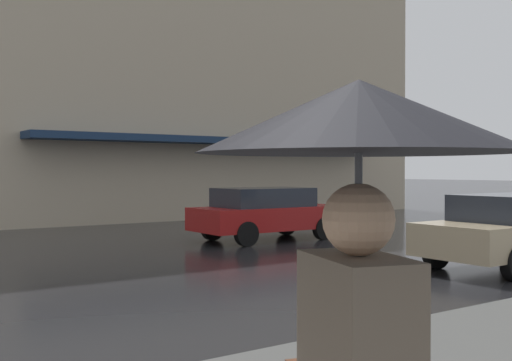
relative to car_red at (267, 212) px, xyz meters
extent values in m
cube|color=tan|center=(16.38, -2.74, 8.96)|extent=(18.75, 21.13, 19.43)
cube|color=#192D4C|center=(6.40, -2.74, 2.24)|extent=(1.20, 14.79, 0.24)
cube|color=maroon|center=(0.00, -0.04, -0.15)|extent=(1.75, 4.10, 0.60)
cube|color=#232833|center=(0.00, 0.11, 0.40)|extent=(1.54, 2.46, 0.50)
cylinder|color=black|center=(0.83, -1.29, -0.45)|extent=(0.20, 0.62, 0.62)
cylinder|color=black|center=(-0.83, -1.29, -0.45)|extent=(0.20, 0.62, 0.62)
cylinder|color=black|center=(0.83, 1.21, -0.45)|extent=(0.20, 0.62, 0.62)
cylinder|color=black|center=(-0.83, 1.21, -0.45)|extent=(0.20, 0.62, 0.62)
cylinder|color=black|center=(-5.67, 0.08, -0.45)|extent=(0.20, 0.62, 0.62)
cylinder|color=black|center=(-5.67, -2.42, -0.45)|extent=(0.20, 0.62, 0.62)
cube|color=#6B5B4C|center=(-11.96, 8.25, 0.55)|extent=(0.45, 0.35, 0.60)
sphere|color=tan|center=(-11.96, 8.25, 0.96)|extent=(0.22, 0.22, 0.22)
cone|color=black|center=(-11.96, 8.25, 1.28)|extent=(0.99, 0.99, 0.22)
cylinder|color=#4C4C51|center=(-11.96, 8.25, 0.76)|extent=(0.02, 0.02, 0.81)
camera|label=1|loc=(-13.29, 9.55, 1.11)|focal=42.89mm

